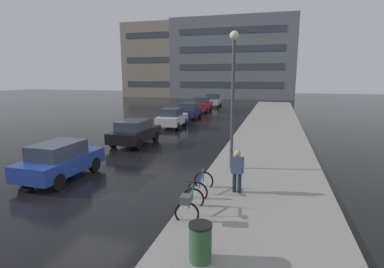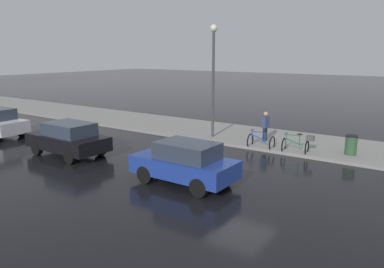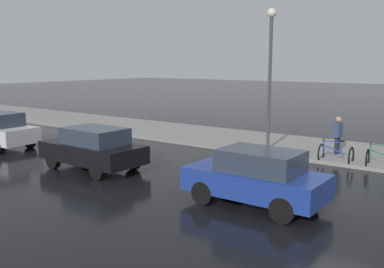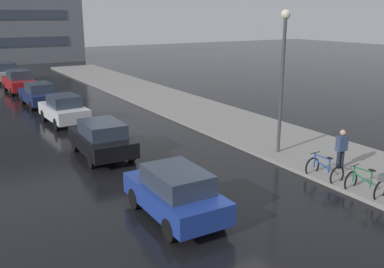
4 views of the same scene
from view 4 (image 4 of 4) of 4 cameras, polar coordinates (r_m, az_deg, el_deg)
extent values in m
plane|color=black|center=(13.08, 8.22, -10.72)|extent=(140.00, 140.00, 0.00)
cube|color=gray|center=(24.01, 4.34, 1.86)|extent=(4.80, 60.00, 0.14)
torus|color=black|center=(15.44, 20.41, -5.92)|extent=(0.72, 0.13, 0.72)
torus|color=black|center=(14.96, 23.77, -6.98)|extent=(0.72, 0.13, 0.72)
cube|color=#237042|center=(15.01, 22.77, -5.61)|extent=(0.04, 0.04, 0.57)
cube|color=#237042|center=(15.30, 20.76, -5.01)|extent=(0.04, 0.04, 0.57)
cube|color=#237042|center=(15.07, 21.84, -4.43)|extent=(0.10, 0.63, 0.04)
cube|color=#237042|center=(15.16, 21.81, -5.53)|extent=(0.11, 0.71, 0.26)
ellipsoid|color=black|center=(14.90, 22.89, -4.47)|extent=(0.17, 0.27, 0.07)
cylinder|color=black|center=(15.20, 20.87, -3.93)|extent=(0.50, 0.08, 0.03)
torus|color=black|center=(16.41, 15.74, -4.22)|extent=(0.73, 0.09, 0.73)
torus|color=black|center=(15.75, 18.77, -5.31)|extent=(0.73, 0.09, 0.73)
cube|color=#234CA8|center=(15.88, 17.83, -4.06)|extent=(0.04, 0.04, 0.52)
cube|color=#234CA8|center=(16.27, 16.03, -3.39)|extent=(0.04, 0.04, 0.55)
cube|color=#234CA8|center=(16.00, 16.98, -2.96)|extent=(0.06, 0.67, 0.04)
cube|color=#234CA8|center=(16.07, 16.98, -3.95)|extent=(0.06, 0.76, 0.27)
ellipsoid|color=black|center=(15.78, 17.92, -3.07)|extent=(0.15, 0.26, 0.07)
cylinder|color=black|center=(16.18, 16.11, -2.41)|extent=(0.50, 0.05, 0.03)
cube|color=navy|center=(12.62, -2.30, -8.38)|extent=(1.75, 3.74, 0.63)
cube|color=#2D3847|center=(12.27, -2.00, -6.05)|extent=(1.42, 2.09, 0.57)
cylinder|color=black|center=(13.41, -7.54, -8.49)|extent=(0.23, 0.64, 0.64)
cylinder|color=black|center=(14.01, -1.80, -7.27)|extent=(0.23, 0.64, 0.64)
cylinder|color=black|center=(11.53, -2.89, -12.61)|extent=(0.23, 0.64, 0.64)
cylinder|color=black|center=(12.22, 3.52, -10.89)|extent=(0.23, 0.64, 0.64)
cube|color=black|center=(18.32, -11.95, -1.00)|extent=(1.91, 3.95, 0.63)
cube|color=#2D3847|center=(18.02, -11.90, 0.70)|extent=(1.54, 2.22, 0.57)
cylinder|color=black|center=(19.32, -15.28, -1.32)|extent=(0.24, 0.65, 0.64)
cylinder|color=black|center=(19.75, -10.77, -0.66)|extent=(0.24, 0.65, 0.64)
cylinder|color=black|center=(17.09, -13.19, -3.39)|extent=(0.24, 0.65, 0.64)
cylinder|color=black|center=(17.57, -8.16, -2.60)|extent=(0.24, 0.65, 0.64)
cube|color=silver|center=(24.35, -16.71, 2.85)|extent=(1.91, 3.87, 0.68)
cube|color=#2D3847|center=(24.08, -16.72, 4.26)|extent=(1.51, 1.91, 0.60)
cylinder|color=black|center=(25.32, -19.11, 2.34)|extent=(0.25, 0.65, 0.64)
cylinder|color=black|center=(25.74, -15.84, 2.81)|extent=(0.25, 0.65, 0.64)
cylinder|color=black|center=(23.11, -17.56, 1.26)|extent=(0.25, 0.65, 0.64)
cylinder|color=black|center=(23.57, -14.01, 1.79)|extent=(0.25, 0.65, 0.64)
cube|color=navy|center=(29.62, -19.71, 4.77)|extent=(1.86, 4.08, 0.66)
cube|color=#2D3847|center=(29.37, -19.75, 5.89)|extent=(1.48, 1.96, 0.56)
cylinder|color=black|center=(30.73, -21.60, 4.32)|extent=(0.24, 0.65, 0.64)
cylinder|color=black|center=(31.05, -18.83, 4.69)|extent=(0.24, 0.65, 0.64)
cylinder|color=black|center=(28.32, -20.56, 3.54)|extent=(0.24, 0.65, 0.64)
cylinder|color=black|center=(28.67, -17.57, 3.95)|extent=(0.24, 0.65, 0.64)
cube|color=#AD1919|center=(35.49, -22.09, 6.27)|extent=(1.85, 4.33, 0.74)
cube|color=#2D3847|center=(35.23, -22.15, 7.35)|extent=(1.47, 2.13, 0.65)
cylinder|color=black|center=(36.71, -23.60, 5.80)|extent=(0.24, 0.65, 0.64)
cylinder|color=black|center=(36.98, -21.27, 6.11)|extent=(0.24, 0.65, 0.64)
cylinder|color=black|center=(34.12, -22.85, 5.23)|extent=(0.24, 0.65, 0.64)
cylinder|color=black|center=(34.41, -20.34, 5.55)|extent=(0.24, 0.65, 0.64)
cube|color=#B2B5BA|center=(41.67, -23.55, 7.33)|extent=(2.05, 3.80, 0.71)
cube|color=#2D3847|center=(41.44, -23.62, 8.26)|extent=(1.66, 2.14, 0.68)
cylinder|color=black|center=(43.00, -22.62, 7.17)|extent=(0.24, 0.65, 0.64)
cylinder|color=black|center=(40.73, -22.00, 6.82)|extent=(0.24, 0.65, 0.64)
cylinder|color=#1E2333|center=(17.09, 18.92, -3.48)|extent=(0.14, 0.14, 0.84)
cylinder|color=#1E2333|center=(17.21, 19.36, -3.40)|extent=(0.14, 0.14, 0.84)
cube|color=navy|center=(16.94, 19.35, -1.19)|extent=(0.43, 0.29, 0.57)
sphere|color=tan|center=(16.83, 19.48, 0.19)|extent=(0.22, 0.22, 0.22)
cylinder|color=#424247|center=(17.97, 11.84, 5.84)|extent=(0.14, 0.14, 5.63)
sphere|color=#F2EACC|center=(17.73, 12.39, 15.33)|extent=(0.38, 0.38, 0.38)
camera|label=1|loc=(13.98, 57.48, 1.73)|focal=28.00mm
camera|label=2|loc=(5.61, -87.81, -12.31)|focal=35.00mm
camera|label=3|loc=(6.94, -68.41, -11.40)|focal=40.00mm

